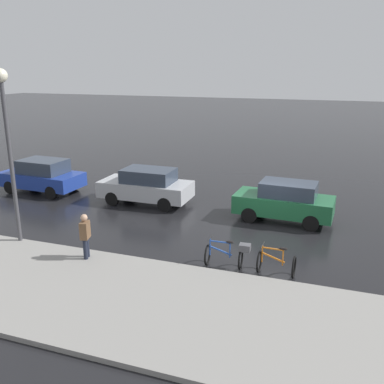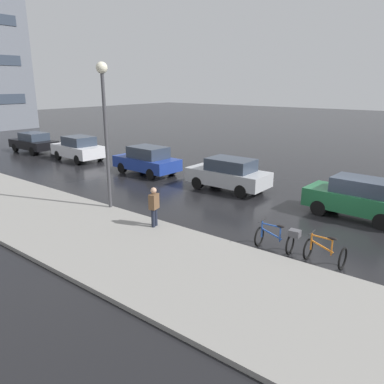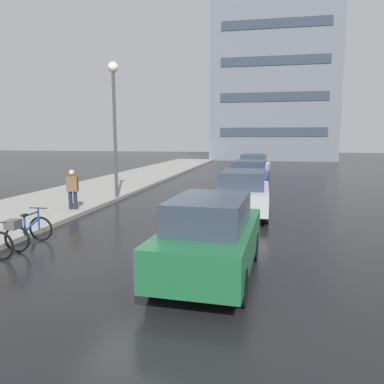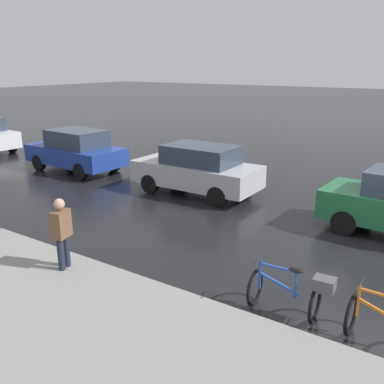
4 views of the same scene
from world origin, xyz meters
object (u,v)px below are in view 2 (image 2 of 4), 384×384
Objects in this scene: car_black at (34,142)px; pedestrian at (154,206)px; bicycle_nearest at (325,252)px; car_blue at (147,160)px; car_silver at (228,174)px; streetlamp at (104,110)px; bicycle_second at (279,238)px; car_green at (358,198)px; car_white at (78,148)px.

pedestrian is at bearing -107.83° from car_black.
car_blue reaches higher than bicycle_nearest.
streetlamp is (-5.81, 2.25, 3.37)m from car_silver.
streetlamp reaches higher than bicycle_second.
bicycle_second is 5.01m from car_green.
car_blue reaches higher than car_black.
car_silver reaches higher than bicycle_nearest.
pedestrian is (-6.09, -18.93, 0.14)m from car_black.
bicycle_second is at bearing 167.87° from car_green.
car_black is 19.88m from pedestrian.
bicycle_second is at bearing -115.00° from car_blue.
car_silver is 6.33m from pedestrian.
bicycle_second is 0.33× the size of car_black.
car_green is 0.96× the size of car_silver.
car_white is 12.27m from streetlamp.
car_green is 10.74m from streetlamp.
car_white is (-0.00, 12.53, 0.01)m from car_silver.
bicycle_second is 0.34× the size of car_blue.
car_green is 0.66× the size of streetlamp.
pedestrian is 4.51m from streetlamp.
car_black reaches higher than bicycle_nearest.
car_silver is at bearing 87.57° from car_green.
bicycle_second is 12.16m from car_blue.
streetlamp is (-5.80, -10.28, 3.36)m from car_white.
car_blue is at bearing -89.22° from car_black.
bicycle_nearest is 25.35m from car_black.
car_blue is at bearing 90.23° from car_silver.
car_blue is (5.13, 11.01, 0.36)m from bicycle_second.
bicycle_nearest is 0.27× the size of car_silver.
car_black is at bearing 70.52° from streetlamp.
car_green is (4.89, -1.05, 0.37)m from bicycle_second.
car_blue is 2.57× the size of pedestrian.
bicycle_nearest is at bearing -112.31° from car_blue.
car_silver is 0.99× the size of car_black.
car_white is (5.15, 17.79, 0.37)m from bicycle_second.
bicycle_nearest is 0.27× the size of car_black.
streetlamp reaches higher than bicycle_nearest.
streetlamp is at bearing 94.94° from bicycle_second.
streetlamp is at bearing 158.84° from car_silver.
car_white is at bearing 89.19° from car_green.
car_silver is 7.08m from streetlamp.
streetlamp reaches higher than car_black.
car_green is 0.95× the size of car_black.
car_black is 17.18m from streetlamp.
car_blue is (5.12, 12.49, 0.45)m from bicycle_nearest.
bicycle_nearest is 0.27× the size of car_blue.
pedestrian is at bearing -115.21° from car_white.
car_silver reaches higher than bicycle_second.
car_silver is 1.00× the size of car_blue.
car_silver is 0.69× the size of streetlamp.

